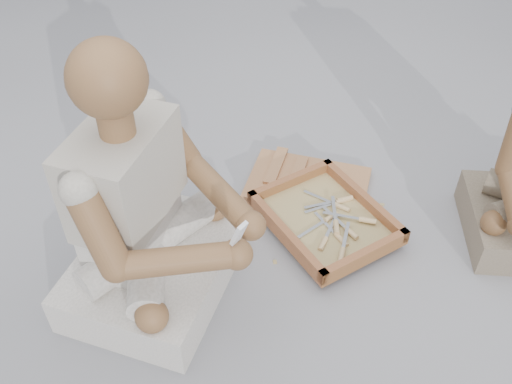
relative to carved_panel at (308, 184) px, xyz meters
The scene contains 24 objects.
ground 0.64m from the carved_panel, 81.90° to the right, with size 60.00×60.00×0.00m, color #9B9BA1.
carved_panel is the anchor object (origin of this frame).
tool_tray 0.27m from the carved_panel, 41.87° to the right, with size 0.66×0.60×0.07m.
chisel_0 0.39m from the carved_panel, 47.36° to the right, with size 0.07×0.22×0.02m.
chisel_1 0.47m from the carved_panel, 40.80° to the right, with size 0.10×0.21×0.02m.
chisel_2 0.28m from the carved_panel, 40.60° to the right, with size 0.07×0.22×0.02m.
chisel_3 0.22m from the carved_panel, 22.43° to the right, with size 0.22×0.03×0.02m.
chisel_4 0.21m from the carved_panel, 17.26° to the right, with size 0.12×0.20×0.02m.
chisel_5 0.33m from the carved_panel, 36.67° to the right, with size 0.14×0.19×0.02m.
chisel_6 0.35m from the carved_panel, 17.61° to the right, with size 0.21×0.10×0.02m.
chisel_7 0.21m from the carved_panel, 14.26° to the right, with size 0.14×0.19×0.02m.
chisel_8 0.37m from the carved_panel, 30.93° to the right, with size 0.21×0.09×0.02m.
chisel_9 0.38m from the carved_panel, 38.63° to the right, with size 0.21×0.10×0.02m.
wood_chip_0 0.16m from the carved_panel, 144.99° to the left, with size 0.02×0.01×0.00m, color tan.
wood_chip_1 0.34m from the carved_panel, 17.10° to the left, with size 0.02×0.01×0.00m, color tan.
wood_chip_2 0.08m from the carved_panel, ahead, with size 0.02×0.01×0.00m, color tan.
wood_chip_3 0.24m from the carved_panel, 62.40° to the left, with size 0.02×0.01×0.00m, color tan.
wood_chip_4 0.47m from the carved_panel, 72.79° to the right, with size 0.02×0.01×0.00m, color tan.
wood_chip_5 0.19m from the carved_panel, 82.35° to the left, with size 0.02×0.01×0.00m, color tan.
wood_chip_6 0.21m from the carved_panel, 29.28° to the left, with size 0.02×0.01×0.00m, color tan.
wood_chip_7 0.44m from the carved_panel, 93.45° to the right, with size 0.02×0.01×0.00m, color tan.
wood_chip_8 0.42m from the carved_panel, 107.80° to the right, with size 0.02×0.01×0.00m, color tan.
craftsman 0.89m from the carved_panel, 101.51° to the right, with size 0.76×0.78×1.01m.
mobile_phone 0.91m from the carved_panel, 74.49° to the right, with size 0.05×0.04×0.10m.
Camera 1 is at (0.88, -1.05, 1.74)m, focal length 40.00 mm.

